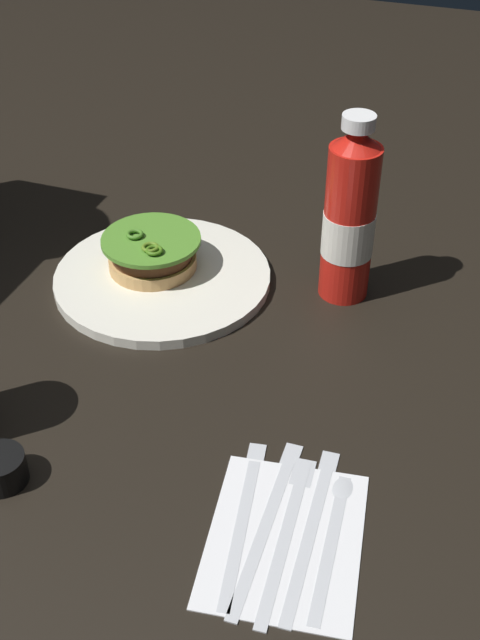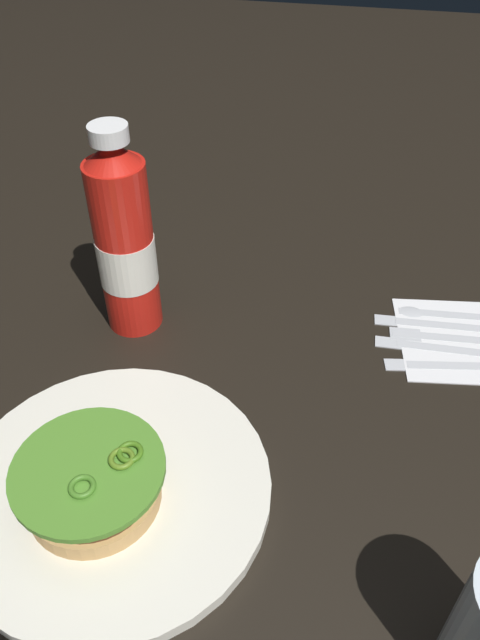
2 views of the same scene
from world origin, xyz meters
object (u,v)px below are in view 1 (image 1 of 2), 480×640
dinner_plate (163,277)px  napkin (285,538)px  spoon_utensil (336,520)px  steak_knife (270,510)px  butter_knife (314,518)px  table_knife (245,507)px  condiment_cup (1,469)px  ketchup_bottle (349,219)px  burger_sandwich (152,252)px  fork_utensil (289,520)px

dinner_plate → napkin: (-0.35, -0.28, -0.01)m
spoon_utensil → steak_knife: bearing=98.9°
butter_knife → table_knife: size_ratio=1.05×
condiment_cup → butter_knife: bearing=-79.9°
condiment_cup → napkin: bearing=-85.0°
condiment_cup → spoon_utensil: (0.06, -0.33, -0.01)m
butter_knife → napkin: bearing=146.1°
dinner_plate → butter_knife: bearing=-136.8°
spoon_utensil → ketchup_bottle: bearing=12.7°
dinner_plate → spoon_utensil: bearing=-134.5°
dinner_plate → burger_sandwich: size_ratio=2.19×
spoon_utensil → table_knife: same height
napkin → burger_sandwich: bearing=39.7°
burger_sandwich → napkin: burger_sandwich is taller
spoon_utensil → fork_utensil: same height
spoon_utensil → burger_sandwich: bearing=46.2°
napkin → butter_knife: 0.04m
spoon_utensil → table_knife: size_ratio=0.88×
fork_utensil → table_knife: bearing=89.6°
burger_sandwich → ketchup_bottle: (0.05, -0.25, 0.07)m
burger_sandwich → dinner_plate: bearing=-117.7°
steak_knife → ketchup_bottle: bearing=3.2°
fork_utensil → condiment_cup: bearing=98.8°
ketchup_bottle → napkin: (-0.40, -0.04, -0.11)m
dinner_plate → table_knife: (-0.33, -0.23, -0.00)m
condiment_cup → table_knife: size_ratio=0.26×
table_knife → fork_utensil: bearing=-90.4°
spoon_utensil → steak_knife: size_ratio=0.81×
fork_utensil → table_knife: (0.00, 0.05, 0.00)m
spoon_utensil → fork_utensil: bearing=109.1°
ketchup_bottle → butter_knife: size_ratio=1.19×
condiment_cup → fork_utensil: (0.04, -0.29, -0.01)m
burger_sandwich → condiment_cup: size_ratio=2.58×
napkin → fork_utensil: 0.02m
burger_sandwich → table_knife: (-0.34, -0.25, -0.03)m
spoon_utensil → fork_utensil: size_ratio=0.88×
burger_sandwich → condiment_cup: (-0.38, -0.01, -0.02)m
ketchup_bottle → spoon_utensil: size_ratio=1.41×
burger_sandwich → condiment_cup: 0.38m
condiment_cup → butter_knife: condiment_cup is taller
fork_utensil → steak_knife: (0.00, 0.02, 0.00)m
napkin → butter_knife: size_ratio=0.87×
spoon_utensil → dinner_plate: bearing=45.5°
condiment_cup → butter_knife: (0.05, -0.31, -0.01)m
fork_utensil → steak_knife: same height
burger_sandwich → steak_knife: 0.43m
condiment_cup → spoon_utensil: condiment_cup is taller
spoon_utensil → butter_knife: bearing=102.2°
steak_knife → dinner_plate: bearing=38.4°
burger_sandwich → butter_knife: burger_sandwich is taller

